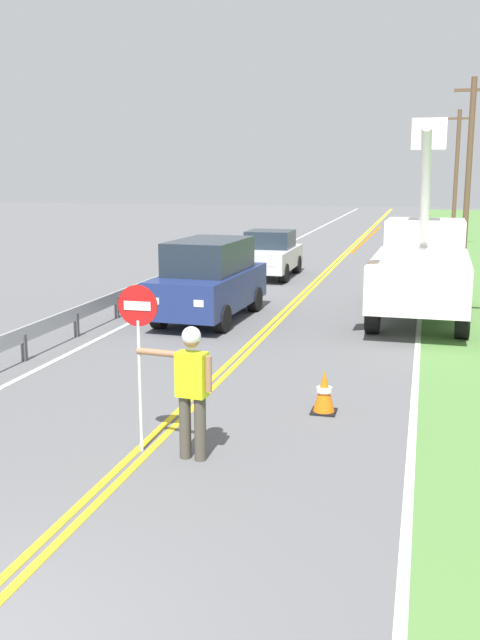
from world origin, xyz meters
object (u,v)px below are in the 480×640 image
object	(u,v)px
oncoming_sedan_second	(269,254)
utility_pole_far	(457,167)
oncoming_suv_nearest	(210,279)
flagger_worker	(191,384)
utility_bucket_truck	(422,264)
traffic_cone_lead	(324,392)
stop_sign_paddle	(138,331)
utility_pole_mid	(469,162)

from	to	relation	value
oncoming_sedan_second	utility_pole_far	xyz separation A→B (m)	(7.44, 27.11, 3.38)
oncoming_suv_nearest	oncoming_sedan_second	world-z (taller)	oncoming_suv_nearest
flagger_worker	utility_bucket_truck	xyz separation A→B (m)	(2.86, 10.96, 0.36)
flagger_worker	oncoming_sedan_second	bearing A→B (deg)	98.83
utility_bucket_truck	traffic_cone_lead	world-z (taller)	utility_bucket_truck
traffic_cone_lead	stop_sign_paddle	bearing A→B (deg)	-134.75
oncoming_suv_nearest	flagger_worker	bearing A→B (deg)	-74.53
utility_pole_far	traffic_cone_lead	bearing A→B (deg)	-94.53
oncoming_sedan_second	utility_pole_far	size ratio (longest dim) A/B	0.51
utility_pole_far	traffic_cone_lead	distance (m)	42.21
utility_bucket_truck	oncoming_suv_nearest	distance (m)	5.70
utility_bucket_truck	oncoming_sedan_second	bearing A→B (deg)	131.87
utility_pole_mid	traffic_cone_lead	size ratio (longest dim) A/B	11.80
flagger_worker	oncoming_suv_nearest	bearing A→B (deg)	105.47
traffic_cone_lead	utility_pole_mid	bearing A→B (deg)	82.72
utility_bucket_truck	oncoming_sedan_second	size ratio (longest dim) A/B	1.66
stop_sign_paddle	utility_pole_far	distance (m)	44.56
oncoming_suv_nearest	utility_pole_mid	world-z (taller)	utility_pole_mid
flagger_worker	traffic_cone_lead	bearing A→B (deg)	57.95
utility_bucket_truck	utility_pole_far	bearing A→B (deg)	86.69
oncoming_sedan_second	traffic_cone_lead	world-z (taller)	oncoming_sedan_second
stop_sign_paddle	oncoming_sedan_second	xyz separation A→B (m)	(-1.89, 17.03, -0.88)
utility_pole_mid	utility_pole_far	xyz separation A→B (m)	(-0.01, 15.82, -0.10)
utility_bucket_truck	oncoming_suv_nearest	xyz separation A→B (m)	(-5.36, -1.93, -0.34)
stop_sign_paddle	oncoming_suv_nearest	xyz separation A→B (m)	(-1.74, 8.95, -0.65)
stop_sign_paddle	utility_bucket_truck	distance (m)	11.47
utility_pole_far	oncoming_sedan_second	bearing A→B (deg)	-105.34
stop_sign_paddle	oncoming_sedan_second	world-z (taller)	stop_sign_paddle
utility_bucket_truck	utility_pole_far	xyz separation A→B (m)	(1.92, 33.26, 2.81)
oncoming_sedan_second	stop_sign_paddle	bearing A→B (deg)	-83.65
stop_sign_paddle	traffic_cone_lead	size ratio (longest dim) A/B	3.33
flagger_worker	utility_bucket_truck	size ratio (longest dim) A/B	0.27
utility_pole_far	utility_bucket_truck	bearing A→B (deg)	-93.31
utility_bucket_truck	oncoming_suv_nearest	world-z (taller)	utility_bucket_truck
traffic_cone_lead	utility_pole_far	bearing A→B (deg)	85.47
stop_sign_paddle	utility_pole_far	bearing A→B (deg)	82.84
oncoming_sedan_second	traffic_cone_lead	size ratio (longest dim) A/B	5.88
utility_bucket_truck	traffic_cone_lead	size ratio (longest dim) A/B	9.79
oncoming_suv_nearest	utility_bucket_truck	bearing A→B (deg)	19.77
flagger_worker	utility_pole_far	distance (m)	44.60
stop_sign_paddle	traffic_cone_lead	distance (m)	3.44
stop_sign_paddle	utility_pole_mid	size ratio (longest dim) A/B	0.28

